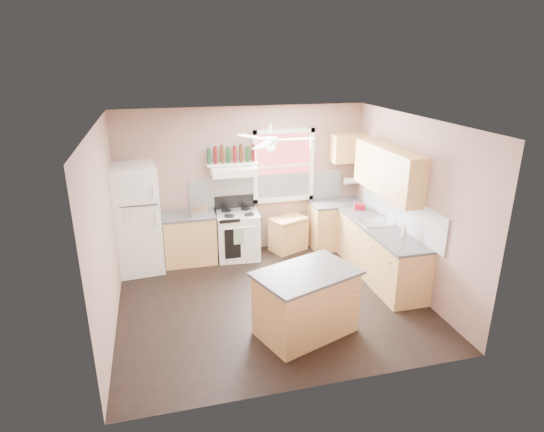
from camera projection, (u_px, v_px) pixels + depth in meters
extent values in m
plane|color=black|center=(271.00, 300.00, 6.97)|extent=(4.50, 4.50, 0.00)
plane|color=white|center=(270.00, 122.00, 6.05)|extent=(4.50, 4.50, 0.00)
cube|color=#89695D|center=(243.00, 181.00, 8.36)|extent=(4.50, 0.05, 2.70)
cube|color=#89695D|center=(412.00, 204.00, 7.05)|extent=(0.05, 4.00, 2.70)
cube|color=#89695D|center=(103.00, 231.00, 5.97)|extent=(0.05, 4.00, 2.70)
cube|color=white|center=(268.00, 189.00, 8.48)|extent=(2.90, 0.03, 0.55)
cube|color=white|center=(399.00, 209.00, 7.37)|extent=(0.03, 2.60, 0.55)
cube|color=maroon|center=(283.00, 166.00, 8.41)|extent=(1.00, 0.02, 1.20)
cube|color=white|center=(284.00, 166.00, 8.38)|extent=(1.16, 0.07, 1.36)
cube|color=white|center=(135.00, 219.00, 7.65)|extent=(0.85, 0.83, 1.86)
cube|color=tan|center=(190.00, 239.00, 8.12)|extent=(0.90, 0.60, 0.86)
cube|color=#464649|center=(188.00, 215.00, 7.97)|extent=(0.92, 0.62, 0.04)
cube|color=silver|center=(199.00, 210.00, 7.90)|extent=(0.29, 0.17, 0.18)
cube|color=white|center=(238.00, 235.00, 8.30)|extent=(0.80, 0.70, 0.86)
cube|color=white|center=(233.00, 171.00, 7.96)|extent=(0.78, 0.50, 0.14)
cube|color=white|center=(232.00, 164.00, 8.04)|extent=(0.90, 0.26, 0.03)
cube|color=tan|center=(288.00, 234.00, 8.64)|extent=(0.76, 0.65, 0.65)
cube|color=tan|center=(336.00, 225.00, 8.78)|extent=(1.00, 0.60, 0.86)
cube|color=tan|center=(380.00, 253.00, 7.55)|extent=(0.60, 2.20, 0.86)
cube|color=#464649|center=(338.00, 203.00, 8.63)|extent=(1.02, 0.62, 0.04)
cube|color=#464649|center=(381.00, 228.00, 7.40)|extent=(0.62, 2.22, 0.04)
cube|color=silver|center=(376.00, 223.00, 7.58)|extent=(0.55, 0.45, 0.03)
cylinder|color=silver|center=(385.00, 218.00, 7.59)|extent=(0.03, 0.03, 0.14)
cube|color=tan|center=(388.00, 171.00, 7.31)|extent=(0.33, 1.80, 0.76)
cube|color=tan|center=(348.00, 148.00, 8.45)|extent=(0.60, 0.33, 0.52)
cylinder|color=white|center=(351.00, 181.00, 8.73)|extent=(0.26, 0.12, 0.12)
cube|color=tan|center=(306.00, 304.00, 6.02)|extent=(1.42, 1.15, 0.86)
cube|color=#464649|center=(307.00, 273.00, 5.87)|extent=(1.51, 1.25, 0.04)
cylinder|color=white|center=(270.00, 140.00, 6.14)|extent=(0.20, 0.20, 0.08)
imported|color=silver|center=(404.00, 231.00, 6.94)|extent=(0.11, 0.11, 0.21)
cube|color=#B60F27|center=(360.00, 207.00, 8.20)|extent=(0.21, 0.17, 0.10)
cylinder|color=#143819|center=(209.00, 157.00, 7.89)|extent=(0.06, 0.06, 0.27)
cylinder|color=#590F0F|center=(215.00, 156.00, 7.91)|extent=(0.06, 0.06, 0.29)
cylinder|color=#3F230F|center=(222.00, 155.00, 7.94)|extent=(0.06, 0.06, 0.31)
cylinder|color=#143819|center=(228.00, 156.00, 7.97)|extent=(0.06, 0.06, 0.27)
cylinder|color=#590F0F|center=(235.00, 155.00, 8.00)|extent=(0.06, 0.06, 0.29)
cylinder|color=#3F230F|center=(241.00, 154.00, 8.02)|extent=(0.06, 0.06, 0.31)
cylinder|color=#143819|center=(247.00, 154.00, 8.05)|extent=(0.06, 0.06, 0.27)
cylinder|color=#590F0F|center=(254.00, 154.00, 8.08)|extent=(0.06, 0.06, 0.29)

